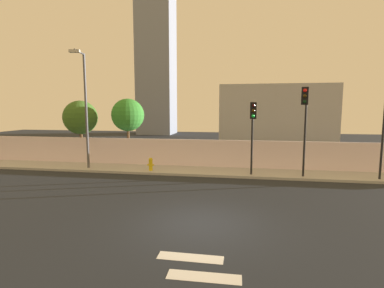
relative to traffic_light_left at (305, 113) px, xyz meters
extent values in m
plane|color=#20242A|center=(-4.67, -6.74, -3.77)|extent=(80.00, 80.00, 0.00)
cube|color=#AAAAAA|center=(-4.67, 1.46, -3.70)|extent=(36.00, 2.40, 0.15)
cube|color=silver|center=(-4.67, 2.75, -2.72)|extent=(36.00, 0.18, 1.80)
cube|color=silver|center=(-4.12, -9.99, -3.77)|extent=(1.81, 0.47, 0.01)
cube|color=silver|center=(-4.60, -9.14, -3.77)|extent=(1.80, 0.44, 0.01)
cylinder|color=black|center=(0.20, 0.81, -1.14)|extent=(0.12, 0.12, 4.96)
cylinder|color=black|center=(0.01, 0.05, 1.23)|extent=(0.46, 1.54, 0.08)
cube|color=black|center=(-0.18, -0.71, 0.88)|extent=(0.38, 0.28, 0.90)
sphere|color=red|center=(-0.21, -0.83, 1.15)|extent=(0.18, 0.18, 0.18)
sphere|color=#33260A|center=(-0.21, -0.83, 0.87)|extent=(0.18, 0.18, 0.18)
sphere|color=black|center=(-0.21, -0.83, 0.59)|extent=(0.18, 0.18, 0.18)
cylinder|color=black|center=(-2.72, 0.81, -1.52)|extent=(0.12, 0.12, 4.21)
cylinder|color=black|center=(-2.72, 0.24, 0.49)|extent=(0.09, 1.14, 0.08)
cube|color=black|center=(-2.73, -0.33, 0.14)|extent=(0.34, 0.20, 0.90)
sphere|color=black|center=(-2.73, -0.45, 0.41)|extent=(0.18, 0.18, 0.18)
sphere|color=#33260A|center=(-2.73, -0.45, 0.13)|extent=(0.18, 0.18, 0.18)
sphere|color=#19F24C|center=(-2.73, -0.45, -0.15)|extent=(0.18, 0.18, 0.18)
cylinder|color=black|center=(4.23, 0.81, -1.05)|extent=(0.12, 0.12, 5.14)
cylinder|color=#4C4C51|center=(-13.23, 1.01, 0.03)|extent=(0.16, 0.16, 7.31)
cylinder|color=#4C4C51|center=(-13.07, 0.23, 3.63)|extent=(0.41, 1.58, 0.10)
cube|color=beige|center=(-12.91, -0.55, 3.53)|extent=(0.64, 0.35, 0.16)
cylinder|color=gold|center=(-8.91, 0.85, -3.30)|extent=(0.24, 0.24, 0.64)
sphere|color=gold|center=(-8.91, 0.85, -2.94)|extent=(0.26, 0.26, 0.26)
cylinder|color=gold|center=(-9.08, 0.85, -3.27)|extent=(0.10, 0.09, 0.09)
cylinder|color=gold|center=(-8.74, 0.85, -3.27)|extent=(0.10, 0.09, 0.09)
cylinder|color=brown|center=(-15.48, 4.10, -2.46)|extent=(0.22, 0.22, 2.63)
sphere|color=#3A6422|center=(-15.48, 4.10, -0.43)|extent=(2.57, 2.57, 2.57)
cylinder|color=brown|center=(-11.66, 4.10, -2.33)|extent=(0.20, 0.20, 2.89)
sphere|color=#33852C|center=(-11.66, 4.10, -0.23)|extent=(2.41, 2.41, 2.41)
cube|color=#A9A9A9|center=(0.20, 16.75, -0.54)|extent=(11.77, 6.00, 6.47)
cube|color=gray|center=(-16.74, 28.75, 10.45)|extent=(5.40, 5.00, 28.45)
camera|label=1|loc=(-3.28, -16.55, 0.25)|focal=27.45mm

